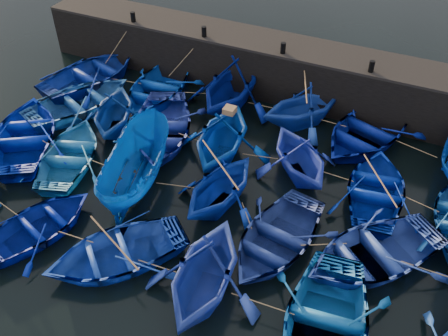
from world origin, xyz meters
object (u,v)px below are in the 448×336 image
at_px(boat_13, 26,135).
at_px(boat_0, 92,74).
at_px(boat_8, 161,128).
at_px(wooden_crate, 230,110).

bearing_deg(boat_13, boat_0, -116.88).
bearing_deg(boat_13, boat_8, 177.25).
relative_size(boat_0, boat_8, 1.00).
xyz_separation_m(boat_0, boat_8, (5.55, -2.58, -0.00)).
relative_size(boat_8, wooden_crate, 12.22).
bearing_deg(boat_0, boat_13, 113.75).
bearing_deg(boat_0, wooden_crate, -178.76).
height_order(boat_8, boat_13, boat_8).
xyz_separation_m(boat_8, boat_13, (-5.02, -2.86, -0.00)).
distance_m(boat_0, wooden_crate, 9.52).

